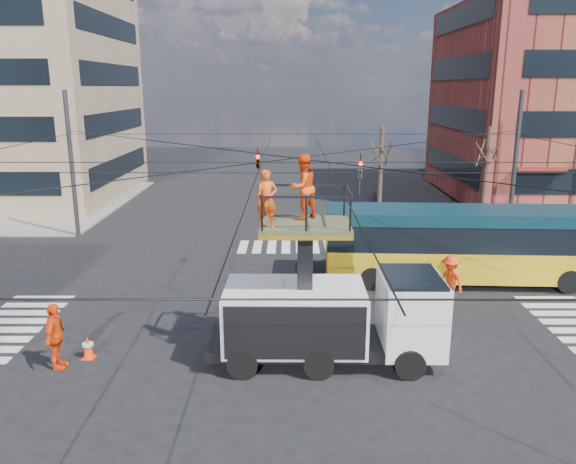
{
  "coord_description": "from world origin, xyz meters",
  "views": [
    {
      "loc": [
        -0.19,
        -18.26,
        8.16
      ],
      "look_at": [
        -0.24,
        1.98,
        2.9
      ],
      "focal_mm": 35.0,
      "sensor_mm": 36.0,
      "label": 1
    }
  ],
  "objects_px": {
    "worker_ground": "(55,337)",
    "flagger": "(450,280)",
    "utility_truck": "(331,297)",
    "traffic_cone": "(88,347)",
    "city_bus": "(471,243)"
  },
  "relations": [
    {
      "from": "traffic_cone",
      "to": "worker_ground",
      "type": "height_order",
      "value": "worker_ground"
    },
    {
      "from": "utility_truck",
      "to": "city_bus",
      "type": "bearing_deg",
      "value": 48.14
    },
    {
      "from": "utility_truck",
      "to": "traffic_cone",
      "type": "bearing_deg",
      "value": 179.94
    },
    {
      "from": "utility_truck",
      "to": "worker_ground",
      "type": "relative_size",
      "value": 3.42
    },
    {
      "from": "traffic_cone",
      "to": "worker_ground",
      "type": "bearing_deg",
      "value": -135.78
    },
    {
      "from": "worker_ground",
      "to": "flagger",
      "type": "xyz_separation_m",
      "value": [
        13.06,
        5.2,
        -0.06
      ]
    },
    {
      "from": "traffic_cone",
      "to": "city_bus",
      "type": "bearing_deg",
      "value": 26.82
    },
    {
      "from": "worker_ground",
      "to": "utility_truck",
      "type": "bearing_deg",
      "value": -87.4
    },
    {
      "from": "utility_truck",
      "to": "flagger",
      "type": "height_order",
      "value": "utility_truck"
    },
    {
      "from": "city_bus",
      "to": "flagger",
      "type": "height_order",
      "value": "city_bus"
    },
    {
      "from": "city_bus",
      "to": "utility_truck",
      "type": "bearing_deg",
      "value": -129.71
    },
    {
      "from": "utility_truck",
      "to": "flagger",
      "type": "bearing_deg",
      "value": 43.52
    },
    {
      "from": "city_bus",
      "to": "flagger",
      "type": "bearing_deg",
      "value": -119.07
    },
    {
      "from": "city_bus",
      "to": "flagger",
      "type": "relative_size",
      "value": 6.41
    },
    {
      "from": "city_bus",
      "to": "worker_ground",
      "type": "height_order",
      "value": "city_bus"
    }
  ]
}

